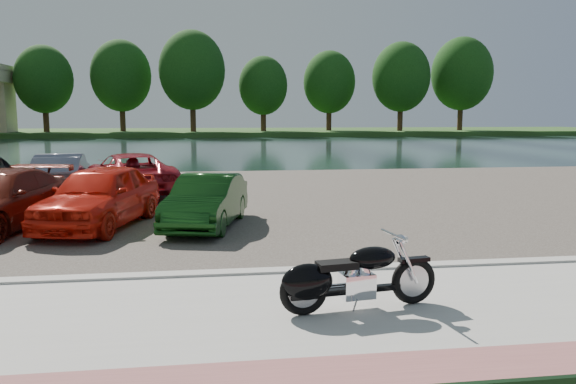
% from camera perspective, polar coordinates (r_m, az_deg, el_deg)
% --- Properties ---
extents(ground, '(200.00, 200.00, 0.00)m').
position_cam_1_polar(ground, '(7.93, -0.66, -12.76)').
color(ground, '#595447').
rests_on(ground, ground).
extents(promenade, '(60.00, 6.00, 0.10)m').
position_cam_1_polar(promenade, '(6.99, 0.41, -15.25)').
color(promenade, '#B0AEA6').
rests_on(promenade, ground).
extents(kerb, '(60.00, 0.30, 0.14)m').
position_cam_1_polar(kerb, '(9.79, -2.15, -8.27)').
color(kerb, '#B0AEA6').
rests_on(kerb, ground).
extents(parking_lot, '(60.00, 18.00, 0.04)m').
position_cam_1_polar(parking_lot, '(18.59, -4.93, -0.71)').
color(parking_lot, '#3E3832').
rests_on(parking_lot, ground).
extents(river, '(120.00, 40.00, 0.00)m').
position_cam_1_polar(river, '(47.45, -6.77, 4.49)').
color(river, '#172927').
rests_on(river, ground).
extents(far_bank, '(120.00, 24.00, 0.60)m').
position_cam_1_polar(far_bank, '(79.40, -7.26, 6.06)').
color(far_bank, '#264217').
rests_on(far_bank, ground).
extents(far_trees, '(70.25, 10.68, 12.52)m').
position_cam_1_polar(far_trees, '(73.49, -3.82, 11.57)').
color(far_trees, '#382214').
rests_on(far_trees, far_bank).
extents(motorcycle, '(2.32, 0.78, 1.05)m').
position_cam_1_polar(motorcycle, '(7.84, 5.85, -8.72)').
color(motorcycle, black).
rests_on(motorcycle, promenade).
extents(car_4, '(2.85, 4.83, 1.54)m').
position_cam_1_polar(car_4, '(14.52, -18.61, -0.38)').
color(car_4, red).
rests_on(car_4, parking_lot).
extents(car_5, '(2.24, 4.10, 1.28)m').
position_cam_1_polar(car_5, '(13.92, -8.26, -0.92)').
color(car_5, '#0F3910').
rests_on(car_5, parking_lot).
extents(car_9, '(1.96, 4.44, 1.42)m').
position_cam_1_polar(car_9, '(21.06, -21.95, 1.76)').
color(car_9, slate).
rests_on(car_9, parking_lot).
extents(car_10, '(3.91, 5.72, 1.45)m').
position_cam_1_polar(car_10, '(19.96, -15.71, 1.78)').
color(car_10, maroon).
rests_on(car_10, parking_lot).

